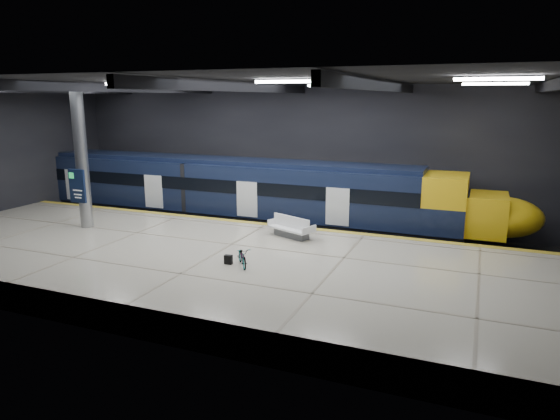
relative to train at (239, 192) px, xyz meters
The scene contains 10 objects.
ground 6.56m from the train, 61.99° to the right, with size 30.00×30.00×0.00m, color black.
room_shell 7.22m from the train, 61.99° to the right, with size 30.10×16.10×8.05m.
platform 8.65m from the train, 69.92° to the right, with size 30.00×11.00×1.10m, color beige.
safety_strip 4.12m from the train, 43.21° to the right, with size 30.00×0.40×0.01m, color gold.
rails 3.53m from the train, ahead, with size 30.00×1.52×0.16m.
train is the anchor object (origin of this frame).
bench 6.69m from the train, 42.40° to the right, with size 2.39×1.70×0.98m.
bicycle 10.05m from the train, 62.53° to the right, with size 0.50×1.42×0.75m, color #99999E.
pannier_bag 9.80m from the train, 65.65° to the right, with size 0.30×0.18×0.35m, color black.
info_column 8.61m from the train, 127.89° to the right, with size 0.90×0.78×6.90m.
Camera 1 is at (9.75, -19.46, 7.30)m, focal length 32.00 mm.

